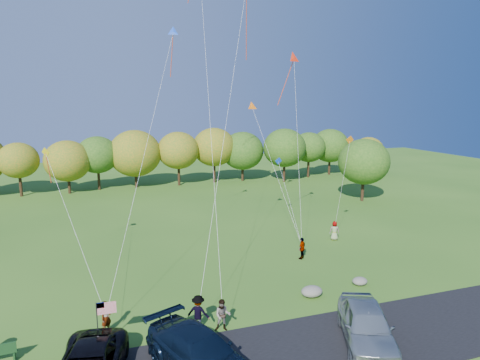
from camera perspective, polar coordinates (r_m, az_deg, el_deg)
The scene contains 13 objects.
ground at distance 24.40m, azimuth -2.18°, elevation -18.39°, with size 140.00×140.00×0.00m, color #325F1B.
treeline at distance 57.35m, azimuth -12.84°, elevation 3.05°, with size 76.73×27.49×8.28m.
minivan_navy at distance 20.13m, azimuth -5.38°, elevation -22.06°, with size 2.53×6.22×1.80m, color black.
minivan_silver at distance 22.83m, azimuth 16.51°, elevation -18.05°, with size 2.30×5.72×1.95m, color #A3AAAD.
flyer_a at distance 23.96m, azimuth -17.42°, elevation -17.09°, with size 0.64×0.42×1.75m, color #4C4C59.
flyer_b at distance 23.25m, azimuth -2.32°, elevation -17.57°, with size 0.83×0.64×1.70m, color #4C4C59.
flyer_c at distance 23.42m, azimuth -5.58°, elevation -17.16°, with size 1.20×0.69×1.86m, color #4C4C59.
flyer_d at distance 33.01m, azimuth 8.27°, elevation -8.99°, with size 0.98×0.41×1.67m, color #4C4C59.
flyer_e at distance 37.83m, azimuth 12.49°, elevation -6.61°, with size 0.81×0.53×1.66m, color #4C4C59.
flag_assembly at distance 22.12m, azimuth -17.81°, elevation -16.66°, with size 0.92×0.60×2.50m.
boulder_near at distance 27.31m, azimuth 9.55°, elevation -14.44°, with size 1.35×1.05×0.67m, color gray.
boulder_far at distance 29.56m, azimuth 15.69°, elevation -12.86°, with size 1.01×0.84×0.52m, color slate.
kites_aloft at distance 36.02m, azimuth -0.64°, elevation 20.07°, with size 22.69×9.39×19.58m.
Camera 1 is at (-6.12, -20.48, 11.77)m, focal length 32.00 mm.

